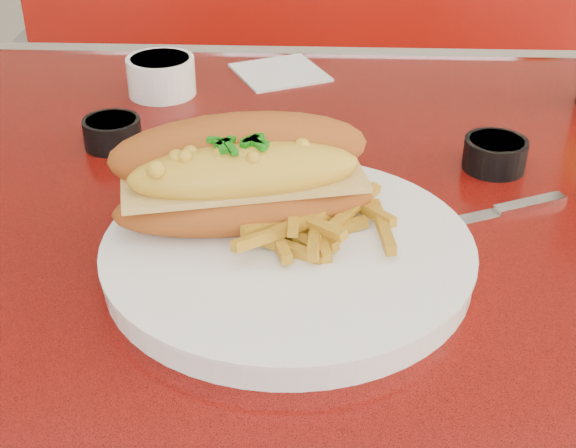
{
  "coord_description": "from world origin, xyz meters",
  "views": [
    {
      "loc": [
        0.02,
        -0.65,
        1.14
      ],
      "look_at": [
        -0.0,
        -0.12,
        0.81
      ],
      "focal_mm": 50.0,
      "sensor_mm": 36.0,
      "label": 1
    }
  ],
  "objects_px": {
    "diner_table": "(296,331)",
    "booth_bench_far": "(309,207)",
    "gravy_ramekin": "(161,75)",
    "sauce_cup_left": "(112,131)",
    "fork": "(267,192)",
    "sauce_cup_right": "(495,153)",
    "dinner_plate": "(288,254)",
    "knife": "(487,215)",
    "mac_hoagie": "(243,175)"
  },
  "relations": [
    {
      "from": "diner_table",
      "to": "booth_bench_far",
      "type": "height_order",
      "value": "booth_bench_far"
    },
    {
      "from": "gravy_ramekin",
      "to": "diner_table",
      "type": "bearing_deg",
      "value": -55.02
    },
    {
      "from": "sauce_cup_left",
      "to": "gravy_ramekin",
      "type": "bearing_deg",
      "value": 79.89
    },
    {
      "from": "gravy_ramekin",
      "to": "fork",
      "type": "bearing_deg",
      "value": -62.21
    },
    {
      "from": "gravy_ramekin",
      "to": "sauce_cup_left",
      "type": "xyz_separation_m",
      "value": [
        -0.03,
        -0.14,
        -0.01
      ]
    },
    {
      "from": "fork",
      "to": "sauce_cup_left",
      "type": "bearing_deg",
      "value": 31.26
    },
    {
      "from": "booth_bench_far",
      "to": "sauce_cup_right",
      "type": "distance_m",
      "value": 0.92
    },
    {
      "from": "diner_table",
      "to": "fork",
      "type": "distance_m",
      "value": 0.19
    },
    {
      "from": "dinner_plate",
      "to": "knife",
      "type": "relative_size",
      "value": 1.93
    },
    {
      "from": "dinner_plate",
      "to": "fork",
      "type": "distance_m",
      "value": 0.09
    },
    {
      "from": "booth_bench_far",
      "to": "knife",
      "type": "relative_size",
      "value": 6.46
    },
    {
      "from": "fork",
      "to": "sauce_cup_right",
      "type": "distance_m",
      "value": 0.24
    },
    {
      "from": "mac_hoagie",
      "to": "sauce_cup_left",
      "type": "relative_size",
      "value": 2.97
    },
    {
      "from": "diner_table",
      "to": "knife",
      "type": "relative_size",
      "value": 6.62
    },
    {
      "from": "diner_table",
      "to": "sauce_cup_left",
      "type": "height_order",
      "value": "sauce_cup_left"
    },
    {
      "from": "mac_hoagie",
      "to": "gravy_ramekin",
      "type": "relative_size",
      "value": 2.27
    },
    {
      "from": "booth_bench_far",
      "to": "sauce_cup_left",
      "type": "distance_m",
      "value": 0.89
    },
    {
      "from": "dinner_plate",
      "to": "sauce_cup_left",
      "type": "relative_size",
      "value": 4.54
    },
    {
      "from": "diner_table",
      "to": "booth_bench_far",
      "type": "xyz_separation_m",
      "value": [
        0.0,
        0.81,
        -0.32
      ]
    },
    {
      "from": "fork",
      "to": "knife",
      "type": "relative_size",
      "value": 0.69
    },
    {
      "from": "diner_table",
      "to": "knife",
      "type": "xyz_separation_m",
      "value": [
        0.17,
        -0.03,
        0.16
      ]
    },
    {
      "from": "booth_bench_far",
      "to": "sauce_cup_right",
      "type": "relative_size",
      "value": 16.76
    },
    {
      "from": "diner_table",
      "to": "fork",
      "type": "relative_size",
      "value": 9.65
    },
    {
      "from": "diner_table",
      "to": "fork",
      "type": "height_order",
      "value": "fork"
    },
    {
      "from": "booth_bench_far",
      "to": "fork",
      "type": "relative_size",
      "value": 9.41
    },
    {
      "from": "booth_bench_far",
      "to": "dinner_plate",
      "type": "height_order",
      "value": "booth_bench_far"
    },
    {
      "from": "dinner_plate",
      "to": "diner_table",
      "type": "bearing_deg",
      "value": 88.17
    },
    {
      "from": "fork",
      "to": "dinner_plate",
      "type": "bearing_deg",
      "value": 173.12
    },
    {
      "from": "diner_table",
      "to": "sauce_cup_right",
      "type": "bearing_deg",
      "value": 18.64
    },
    {
      "from": "fork",
      "to": "gravy_ramekin",
      "type": "xyz_separation_m",
      "value": [
        -0.14,
        0.27,
        0.0
      ]
    },
    {
      "from": "dinner_plate",
      "to": "knife",
      "type": "xyz_separation_m",
      "value": [
        0.17,
        0.09,
        -0.01
      ]
    },
    {
      "from": "mac_hoagie",
      "to": "fork",
      "type": "bearing_deg",
      "value": 57.65
    },
    {
      "from": "fork",
      "to": "diner_table",
      "type": "bearing_deg",
      "value": -61.35
    },
    {
      "from": "diner_table",
      "to": "gravy_ramekin",
      "type": "xyz_separation_m",
      "value": [
        -0.17,
        0.24,
        0.19
      ]
    },
    {
      "from": "sauce_cup_left",
      "to": "sauce_cup_right",
      "type": "xyz_separation_m",
      "value": [
        0.39,
        -0.03,
        0.0
      ]
    },
    {
      "from": "knife",
      "to": "mac_hoagie",
      "type": "bearing_deg",
      "value": 167.98
    },
    {
      "from": "sauce_cup_right",
      "to": "sauce_cup_left",
      "type": "bearing_deg",
      "value": 174.97
    },
    {
      "from": "gravy_ramekin",
      "to": "sauce_cup_left",
      "type": "height_order",
      "value": "gravy_ramekin"
    },
    {
      "from": "dinner_plate",
      "to": "sauce_cup_right",
      "type": "relative_size",
      "value": 5.0
    },
    {
      "from": "fork",
      "to": "knife",
      "type": "height_order",
      "value": "fork"
    },
    {
      "from": "gravy_ramekin",
      "to": "knife",
      "type": "height_order",
      "value": "gravy_ramekin"
    },
    {
      "from": "fork",
      "to": "sauce_cup_left",
      "type": "height_order",
      "value": "sauce_cup_left"
    },
    {
      "from": "gravy_ramekin",
      "to": "dinner_plate",
      "type": "bearing_deg",
      "value": -65.14
    },
    {
      "from": "mac_hoagie",
      "to": "sauce_cup_left",
      "type": "bearing_deg",
      "value": 118.07
    },
    {
      "from": "dinner_plate",
      "to": "sauce_cup_right",
      "type": "height_order",
      "value": "sauce_cup_right"
    },
    {
      "from": "mac_hoagie",
      "to": "sauce_cup_left",
      "type": "height_order",
      "value": "mac_hoagie"
    },
    {
      "from": "booth_bench_far",
      "to": "mac_hoagie",
      "type": "xyz_separation_m",
      "value": [
        -0.04,
        -0.89,
        0.54
      ]
    },
    {
      "from": "gravy_ramekin",
      "to": "knife",
      "type": "distance_m",
      "value": 0.44
    },
    {
      "from": "dinner_plate",
      "to": "gravy_ramekin",
      "type": "xyz_separation_m",
      "value": [
        -0.17,
        0.36,
        0.01
      ]
    },
    {
      "from": "booth_bench_far",
      "to": "sauce_cup_right",
      "type": "height_order",
      "value": "booth_bench_far"
    }
  ]
}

